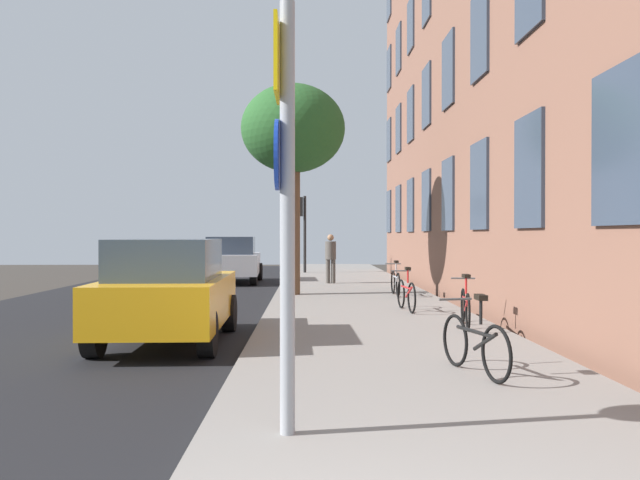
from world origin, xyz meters
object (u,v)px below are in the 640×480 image
at_px(tree_near, 293,131).
at_px(car_0, 169,290).
at_px(sign_post, 284,185).
at_px(car_1, 232,259).
at_px(bicycle_0, 475,343).
at_px(pedestrian_0, 331,255).
at_px(traffic_light, 302,220).
at_px(bicycle_3, 395,282).
at_px(bicycle_1, 465,306).
at_px(bicycle_2, 406,294).

relative_size(tree_near, car_0, 1.40).
height_order(sign_post, car_1, sign_post).
bearing_deg(bicycle_0, pedestrian_0, 94.59).
bearing_deg(car_1, traffic_light, 61.64).
height_order(bicycle_3, car_0, car_0).
distance_m(sign_post, bicycle_0, 3.44).
height_order(tree_near, bicycle_1, tree_near).
height_order(bicycle_1, pedestrian_0, pedestrian_0).
xyz_separation_m(traffic_light, pedestrian_0, (0.98, -6.29, -1.29)).
bearing_deg(bicycle_0, car_0, 144.19).
relative_size(traffic_light, car_0, 0.81).
distance_m(traffic_light, bicycle_3, 11.19).
relative_size(tree_near, bicycle_1, 3.48).
distance_m(bicycle_0, pedestrian_0, 14.44).
xyz_separation_m(sign_post, pedestrian_0, (0.91, 16.61, -1.06)).
relative_size(pedestrian_0, car_0, 0.40).
distance_m(tree_near, car_1, 7.26).
bearing_deg(bicycle_1, bicycle_0, -101.65).
xyz_separation_m(tree_near, bicycle_3, (2.67, -0.37, -3.97)).
bearing_deg(traffic_light, pedestrian_0, -81.15).
relative_size(bicycle_1, bicycle_2, 1.01).
xyz_separation_m(traffic_light, bicycle_2, (2.29, -14.28, -1.85)).
bearing_deg(pedestrian_0, traffic_light, 98.85).
distance_m(bicycle_1, car_1, 13.39).
relative_size(bicycle_0, car_0, 0.39).
distance_m(bicycle_0, bicycle_1, 3.99).
bearing_deg(bicycle_0, bicycle_3, 87.77).
bearing_deg(sign_post, traffic_light, 90.17).
distance_m(bicycle_0, car_0, 5.00).
bearing_deg(car_0, bicycle_0, -35.81).
xyz_separation_m(bicycle_0, bicycle_2, (0.15, 6.38, -0.00)).
bearing_deg(bicycle_1, car_0, -168.39).
xyz_separation_m(bicycle_3, car_1, (-4.95, 6.25, 0.37)).
distance_m(tree_near, bicycle_1, 8.12).
height_order(sign_post, pedestrian_0, sign_post).
bearing_deg(car_0, bicycle_3, 57.70).
bearing_deg(car_0, bicycle_1, 11.61).
height_order(traffic_light, car_0, traffic_light).
relative_size(sign_post, car_0, 0.86).
height_order(bicycle_2, bicycle_3, bicycle_2).
distance_m(traffic_light, car_0, 17.92).
height_order(bicycle_3, pedestrian_0, pedestrian_0).
xyz_separation_m(traffic_light, car_0, (-1.91, -17.75, -1.48)).
relative_size(traffic_light, bicycle_2, 2.02).
distance_m(sign_post, bicycle_3, 12.50).
relative_size(bicycle_2, car_1, 0.39).
relative_size(traffic_light, bicycle_0, 2.05).
distance_m(bicycle_0, bicycle_2, 6.39).
bearing_deg(bicycle_2, bicycle_3, 86.22).
xyz_separation_m(tree_near, car_0, (-1.76, -7.38, -3.60)).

